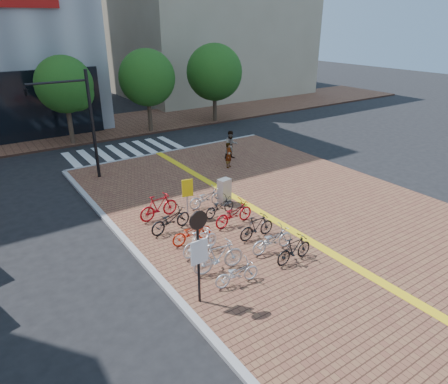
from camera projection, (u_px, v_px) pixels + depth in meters
ground at (243, 240)px, 16.10m from camera, size 120.00×120.00×0.00m
sidewalk at (399, 274)px, 13.82m from camera, size 14.00×34.00×0.15m
tactile_strip at (381, 282)px, 13.27m from camera, size 0.40×34.00×0.01m
kerb_west at (235, 364)px, 10.21m from camera, size 0.25×34.00×0.15m
kerb_north at (172, 151)px, 26.73m from camera, size 14.00×0.25×0.15m
far_sidewalk at (87, 130)px, 32.01m from camera, size 70.00×8.00×0.15m
building_beige at (204, 12)px, 46.11m from camera, size 20.00×18.00×18.00m
crosswalk at (125, 151)px, 26.98m from camera, size 7.50×4.00×0.01m
street_trees at (160, 78)px, 30.32m from camera, size 16.20×4.60×6.35m
bike_0 at (237, 273)px, 13.03m from camera, size 1.65×0.75×0.84m
bike_1 at (218, 257)px, 13.66m from camera, size 1.95×0.77×1.14m
bike_2 at (200, 242)px, 14.71m from camera, size 1.72×0.76×1.00m
bike_3 at (192, 232)px, 15.48m from camera, size 1.70×0.62×0.89m
bike_4 at (170, 220)px, 16.34m from camera, size 1.98×0.95×1.00m
bike_5 at (159, 207)px, 17.35m from camera, size 1.89×0.68×1.12m
bike_6 at (294, 249)px, 14.23m from camera, size 1.67×0.53×0.99m
bike_7 at (272, 240)px, 14.89m from camera, size 1.85×0.73×0.96m
bike_8 at (257, 227)px, 15.79m from camera, size 1.64×0.47×0.99m
bike_9 at (234, 214)px, 16.84m from camera, size 1.96×0.81×1.01m
bike_10 at (220, 206)px, 17.67m from camera, size 1.68×0.77×0.85m
bike_11 at (206, 198)px, 18.46m from camera, size 1.76×0.66×0.91m
pedestrian_a at (229, 155)px, 23.34m from camera, size 0.65×0.60×1.50m
pedestrian_b at (231, 145)px, 24.81m from camera, size 0.98×0.84×1.76m
utility_box at (224, 191)px, 18.73m from camera, size 0.63×0.50×1.24m
yellow_sign at (187, 191)px, 17.14m from camera, size 0.48×0.16×1.80m
notice_sign at (199, 247)px, 11.57m from camera, size 0.58×0.13×3.14m
traffic_light_pole at (63, 108)px, 19.94m from camera, size 3.10×1.19×5.77m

